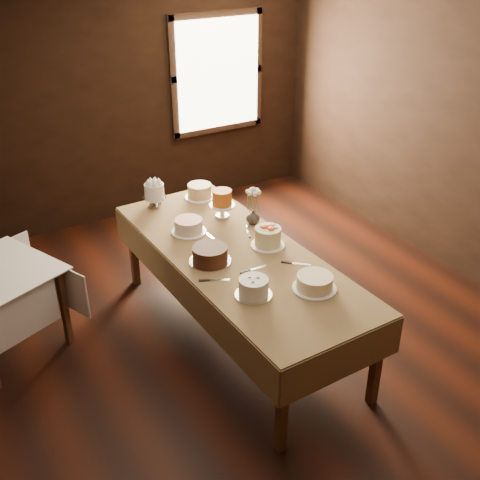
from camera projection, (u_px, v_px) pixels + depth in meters
The scene contains 21 objects.
floor at pixel (252, 344), 5.13m from camera, with size 5.00×6.00×0.01m, color black.
ceiling at pixel (256, 2), 3.77m from camera, with size 5.00×6.00×0.01m, color beige.
wall_back at pixel (116, 104), 6.71m from camera, with size 5.00×0.02×2.80m, color black.
wall_right at pixel (477, 143), 5.56m from camera, with size 0.02×6.00×2.80m, color black.
window at pixel (218, 74), 7.15m from camera, with size 1.10×0.05×1.30m, color #FFEABF.
display_table at pixel (237, 260), 4.88m from camera, with size 1.13×2.74×0.84m.
cake_meringue at pixel (155, 196), 5.59m from camera, with size 0.26×0.26×0.24m.
cake_speckled at pixel (200, 191), 5.78m from camera, with size 0.30×0.30×0.14m.
cake_lattice at pixel (189, 227), 5.15m from camera, with size 0.35×0.35×0.12m.
cake_caramel at pixel (222, 205), 5.38m from camera, with size 0.24×0.24×0.28m.
cake_chocolate at pixel (210, 255), 4.70m from camera, with size 0.34×0.34×0.13m.
cake_flowers at pixel (268, 237), 4.92m from camera, with size 0.31×0.31×0.17m.
cake_swirl at pixel (253, 288), 4.27m from camera, with size 0.28×0.28×0.14m.
cake_cream at pixel (315, 283), 4.36m from camera, with size 0.33×0.33×0.12m.
cake_server_a at pixel (258, 268), 4.64m from camera, with size 0.24×0.03×0.01m, color silver.
cake_server_b at pixel (301, 264), 4.69m from camera, with size 0.24×0.03×0.01m, color silver.
cake_server_c at pixel (210, 236), 5.10m from camera, with size 0.24×0.03×0.01m, color silver.
cake_server_d at pixel (248, 229), 5.22m from camera, with size 0.24×0.03×0.01m, color silver.
cake_server_e at pixel (220, 280), 4.49m from camera, with size 0.24×0.03×0.01m, color silver.
flower_vase at pixel (253, 217), 5.29m from camera, with size 0.13×0.13×0.13m, color #2D2823.
flower_bouquet at pixel (253, 198), 5.20m from camera, with size 0.14×0.14×0.20m, color white, non-canonical shape.
Camera 1 is at (-2.14, -3.44, 3.28)m, focal length 43.86 mm.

